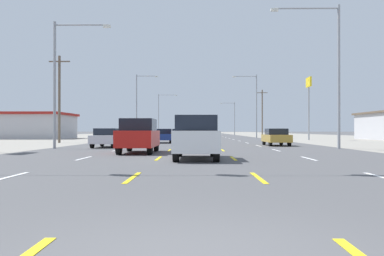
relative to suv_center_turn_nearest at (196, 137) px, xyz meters
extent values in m
plane|color=#4C4C4F|center=(-0.01, 51.82, -1.03)|extent=(572.00, 572.00, 0.00)
cube|color=gray|center=(-24.76, 51.82, -1.02)|extent=(28.00, 440.00, 0.01)
cube|color=gray|center=(24.74, 51.82, -1.02)|extent=(28.00, 440.00, 0.01)
cube|color=white|center=(-5.26, -7.18, -1.02)|extent=(0.14, 2.60, 0.01)
cube|color=white|center=(-5.26, 0.32, -1.02)|extent=(0.14, 2.60, 0.01)
cube|color=white|center=(-5.26, 7.82, -1.02)|extent=(0.14, 2.60, 0.01)
cube|color=white|center=(-5.26, 15.32, -1.02)|extent=(0.14, 2.60, 0.01)
cube|color=white|center=(-5.26, 22.82, -1.02)|extent=(0.14, 2.60, 0.01)
cube|color=white|center=(-5.26, 30.32, -1.02)|extent=(0.14, 2.60, 0.01)
cube|color=white|center=(-5.26, 37.82, -1.02)|extent=(0.14, 2.60, 0.01)
cube|color=white|center=(-5.26, 45.32, -1.02)|extent=(0.14, 2.60, 0.01)
cube|color=white|center=(-5.26, 52.82, -1.02)|extent=(0.14, 2.60, 0.01)
cube|color=white|center=(-5.26, 60.32, -1.02)|extent=(0.14, 2.60, 0.01)
cube|color=white|center=(-5.26, 67.82, -1.02)|extent=(0.14, 2.60, 0.01)
cube|color=white|center=(-5.26, 75.32, -1.02)|extent=(0.14, 2.60, 0.01)
cube|color=white|center=(-5.26, 82.82, -1.02)|extent=(0.14, 2.60, 0.01)
cube|color=white|center=(-5.26, 90.32, -1.02)|extent=(0.14, 2.60, 0.01)
cube|color=white|center=(-5.26, 97.82, -1.02)|extent=(0.14, 2.60, 0.01)
cube|color=white|center=(-5.26, 105.32, -1.02)|extent=(0.14, 2.60, 0.01)
cube|color=white|center=(-5.26, 112.82, -1.02)|extent=(0.14, 2.60, 0.01)
cube|color=white|center=(-5.26, 120.32, -1.02)|extent=(0.14, 2.60, 0.01)
cube|color=white|center=(-5.26, 127.82, -1.02)|extent=(0.14, 2.60, 0.01)
cube|color=white|center=(-5.26, 135.32, -1.02)|extent=(0.14, 2.60, 0.01)
cube|color=white|center=(-5.26, 142.82, -1.02)|extent=(0.14, 2.60, 0.01)
cube|color=white|center=(-5.26, 150.32, -1.02)|extent=(0.14, 2.60, 0.01)
cube|color=white|center=(-5.26, 157.82, -1.02)|extent=(0.14, 2.60, 0.01)
cube|color=white|center=(-5.26, 165.32, -1.02)|extent=(0.14, 2.60, 0.01)
cube|color=white|center=(-5.26, 172.82, -1.02)|extent=(0.14, 2.60, 0.01)
cube|color=white|center=(-5.26, 180.32, -1.02)|extent=(0.14, 2.60, 0.01)
cube|color=white|center=(-5.26, 187.82, -1.02)|extent=(0.14, 2.60, 0.01)
cube|color=white|center=(-5.26, 195.32, -1.02)|extent=(0.14, 2.60, 0.01)
cube|color=white|center=(-5.26, 202.82, -1.02)|extent=(0.14, 2.60, 0.01)
cube|color=yellow|center=(-1.76, -7.18, -1.02)|extent=(0.14, 2.60, 0.01)
cube|color=yellow|center=(-1.76, 0.32, -1.02)|extent=(0.14, 2.60, 0.01)
cube|color=yellow|center=(-1.76, 7.82, -1.02)|extent=(0.14, 2.60, 0.01)
cube|color=yellow|center=(-1.76, 15.32, -1.02)|extent=(0.14, 2.60, 0.01)
cube|color=yellow|center=(-1.76, 22.82, -1.02)|extent=(0.14, 2.60, 0.01)
cube|color=yellow|center=(-1.76, 30.32, -1.02)|extent=(0.14, 2.60, 0.01)
cube|color=yellow|center=(-1.76, 37.82, -1.02)|extent=(0.14, 2.60, 0.01)
cube|color=yellow|center=(-1.76, 45.32, -1.02)|extent=(0.14, 2.60, 0.01)
cube|color=yellow|center=(-1.76, 52.82, -1.02)|extent=(0.14, 2.60, 0.01)
cube|color=yellow|center=(-1.76, 60.32, -1.02)|extent=(0.14, 2.60, 0.01)
cube|color=yellow|center=(-1.76, 67.82, -1.02)|extent=(0.14, 2.60, 0.01)
cube|color=yellow|center=(-1.76, 75.32, -1.02)|extent=(0.14, 2.60, 0.01)
cube|color=yellow|center=(-1.76, 82.82, -1.02)|extent=(0.14, 2.60, 0.01)
cube|color=yellow|center=(-1.76, 90.32, -1.02)|extent=(0.14, 2.60, 0.01)
cube|color=yellow|center=(-1.76, 97.82, -1.02)|extent=(0.14, 2.60, 0.01)
cube|color=yellow|center=(-1.76, 105.32, -1.02)|extent=(0.14, 2.60, 0.01)
cube|color=yellow|center=(-1.76, 112.82, -1.02)|extent=(0.14, 2.60, 0.01)
cube|color=yellow|center=(-1.76, 120.32, -1.02)|extent=(0.14, 2.60, 0.01)
cube|color=yellow|center=(-1.76, 127.82, -1.02)|extent=(0.14, 2.60, 0.01)
cube|color=yellow|center=(-1.76, 135.32, -1.02)|extent=(0.14, 2.60, 0.01)
cube|color=yellow|center=(-1.76, 142.82, -1.02)|extent=(0.14, 2.60, 0.01)
cube|color=yellow|center=(-1.76, 150.32, -1.02)|extent=(0.14, 2.60, 0.01)
cube|color=yellow|center=(-1.76, 157.82, -1.02)|extent=(0.14, 2.60, 0.01)
cube|color=yellow|center=(-1.76, 165.32, -1.02)|extent=(0.14, 2.60, 0.01)
cube|color=yellow|center=(-1.76, 172.82, -1.02)|extent=(0.14, 2.60, 0.01)
cube|color=yellow|center=(-1.76, 180.32, -1.02)|extent=(0.14, 2.60, 0.01)
cube|color=yellow|center=(-1.76, 187.82, -1.02)|extent=(0.14, 2.60, 0.01)
cube|color=yellow|center=(-1.76, 195.32, -1.02)|extent=(0.14, 2.60, 0.01)
cube|color=yellow|center=(-1.76, 202.82, -1.02)|extent=(0.14, 2.60, 0.01)
cube|color=yellow|center=(1.74, -7.18, -1.02)|extent=(0.14, 2.60, 0.01)
cube|color=yellow|center=(1.74, 0.32, -1.02)|extent=(0.14, 2.60, 0.01)
cube|color=yellow|center=(1.74, 7.82, -1.02)|extent=(0.14, 2.60, 0.01)
cube|color=yellow|center=(1.74, 15.32, -1.02)|extent=(0.14, 2.60, 0.01)
cube|color=yellow|center=(1.74, 22.82, -1.02)|extent=(0.14, 2.60, 0.01)
cube|color=yellow|center=(1.74, 30.32, -1.02)|extent=(0.14, 2.60, 0.01)
cube|color=yellow|center=(1.74, 37.82, -1.02)|extent=(0.14, 2.60, 0.01)
cube|color=yellow|center=(1.74, 45.32, -1.02)|extent=(0.14, 2.60, 0.01)
cube|color=yellow|center=(1.74, 52.82, -1.02)|extent=(0.14, 2.60, 0.01)
cube|color=yellow|center=(1.74, 60.32, -1.02)|extent=(0.14, 2.60, 0.01)
cube|color=yellow|center=(1.74, 67.82, -1.02)|extent=(0.14, 2.60, 0.01)
cube|color=yellow|center=(1.74, 75.32, -1.02)|extent=(0.14, 2.60, 0.01)
cube|color=yellow|center=(1.74, 82.82, -1.02)|extent=(0.14, 2.60, 0.01)
cube|color=yellow|center=(1.74, 90.32, -1.02)|extent=(0.14, 2.60, 0.01)
cube|color=yellow|center=(1.74, 97.82, -1.02)|extent=(0.14, 2.60, 0.01)
cube|color=yellow|center=(1.74, 105.32, -1.02)|extent=(0.14, 2.60, 0.01)
cube|color=yellow|center=(1.74, 112.82, -1.02)|extent=(0.14, 2.60, 0.01)
cube|color=yellow|center=(1.74, 120.32, -1.02)|extent=(0.14, 2.60, 0.01)
cube|color=yellow|center=(1.74, 127.82, -1.02)|extent=(0.14, 2.60, 0.01)
cube|color=yellow|center=(1.74, 135.32, -1.02)|extent=(0.14, 2.60, 0.01)
cube|color=yellow|center=(1.74, 142.82, -1.02)|extent=(0.14, 2.60, 0.01)
cube|color=yellow|center=(1.74, 150.32, -1.02)|extent=(0.14, 2.60, 0.01)
cube|color=yellow|center=(1.74, 157.82, -1.02)|extent=(0.14, 2.60, 0.01)
cube|color=yellow|center=(1.74, 165.32, -1.02)|extent=(0.14, 2.60, 0.01)
cube|color=yellow|center=(1.74, 172.82, -1.02)|extent=(0.14, 2.60, 0.01)
cube|color=yellow|center=(1.74, 180.32, -1.02)|extent=(0.14, 2.60, 0.01)
cube|color=yellow|center=(1.74, 187.82, -1.02)|extent=(0.14, 2.60, 0.01)
cube|color=yellow|center=(1.74, 195.32, -1.02)|extent=(0.14, 2.60, 0.01)
cube|color=yellow|center=(1.74, 202.82, -1.02)|extent=(0.14, 2.60, 0.01)
cube|color=white|center=(5.24, 0.32, -1.02)|extent=(0.14, 2.60, 0.01)
cube|color=white|center=(5.24, 7.82, -1.02)|extent=(0.14, 2.60, 0.01)
cube|color=white|center=(5.24, 15.32, -1.02)|extent=(0.14, 2.60, 0.01)
cube|color=white|center=(5.24, 22.82, -1.02)|extent=(0.14, 2.60, 0.01)
cube|color=white|center=(5.24, 30.32, -1.02)|extent=(0.14, 2.60, 0.01)
cube|color=white|center=(5.24, 37.82, -1.02)|extent=(0.14, 2.60, 0.01)
cube|color=white|center=(5.24, 45.32, -1.02)|extent=(0.14, 2.60, 0.01)
cube|color=white|center=(5.24, 52.82, -1.02)|extent=(0.14, 2.60, 0.01)
cube|color=white|center=(5.24, 60.32, -1.02)|extent=(0.14, 2.60, 0.01)
cube|color=white|center=(5.24, 67.82, -1.02)|extent=(0.14, 2.60, 0.01)
cube|color=white|center=(5.24, 75.32, -1.02)|extent=(0.14, 2.60, 0.01)
cube|color=white|center=(5.24, 82.82, -1.02)|extent=(0.14, 2.60, 0.01)
cube|color=white|center=(5.24, 90.32, -1.02)|extent=(0.14, 2.60, 0.01)
cube|color=white|center=(5.24, 97.82, -1.02)|extent=(0.14, 2.60, 0.01)
cube|color=white|center=(5.24, 105.32, -1.02)|extent=(0.14, 2.60, 0.01)
cube|color=white|center=(5.24, 112.82, -1.02)|extent=(0.14, 2.60, 0.01)
cube|color=white|center=(5.24, 120.32, -1.02)|extent=(0.14, 2.60, 0.01)
cube|color=white|center=(5.24, 127.82, -1.02)|extent=(0.14, 2.60, 0.01)
cube|color=white|center=(5.24, 135.32, -1.02)|extent=(0.14, 2.60, 0.01)
cube|color=white|center=(5.24, 142.82, -1.02)|extent=(0.14, 2.60, 0.01)
cube|color=white|center=(5.24, 150.32, -1.02)|extent=(0.14, 2.60, 0.01)
cube|color=white|center=(5.24, 157.82, -1.02)|extent=(0.14, 2.60, 0.01)
cube|color=white|center=(5.24, 165.32, -1.02)|extent=(0.14, 2.60, 0.01)
cube|color=white|center=(5.24, 172.82, -1.02)|extent=(0.14, 2.60, 0.01)
cube|color=white|center=(5.24, 180.32, -1.02)|extent=(0.14, 2.60, 0.01)
cube|color=white|center=(5.24, 187.82, -1.02)|extent=(0.14, 2.60, 0.01)
cube|color=white|center=(5.24, 195.32, -1.02)|extent=(0.14, 2.60, 0.01)
cube|color=white|center=(5.24, 202.82, -1.02)|extent=(0.14, 2.60, 0.01)
cube|color=white|center=(0.00, 0.01, -0.19)|extent=(1.98, 4.90, 0.92)
cube|color=black|center=(0.00, -0.04, 0.61)|extent=(1.82, 2.70, 0.68)
cylinder|color=black|center=(-0.84, 1.71, -0.65)|extent=(0.26, 0.76, 0.76)
cylinder|color=black|center=(0.84, 1.71, -0.65)|extent=(0.26, 0.76, 0.76)
cylinder|color=black|center=(-0.84, -1.69, -0.65)|extent=(0.26, 0.76, 0.76)
cylinder|color=black|center=(0.84, -1.69, -0.65)|extent=(0.26, 0.76, 0.76)
cube|color=red|center=(-3.34, 4.85, -0.19)|extent=(1.98, 4.90, 0.92)
cube|color=black|center=(-3.34, 4.80, 0.61)|extent=(1.82, 2.70, 0.68)
cylinder|color=black|center=(-4.18, 6.55, -0.65)|extent=(0.26, 0.76, 0.76)
cylinder|color=black|center=(-2.50, 6.55, -0.65)|extent=(0.26, 0.76, 0.76)
cylinder|color=black|center=(-4.18, 3.15, -0.65)|extent=(0.26, 0.76, 0.76)
cylinder|color=black|center=(-2.50, 3.15, -0.65)|extent=(0.26, 0.76, 0.76)
cube|color=silver|center=(-6.90, 12.45, -0.40)|extent=(1.80, 4.50, 0.62)
cube|color=black|center=(-6.90, 12.35, 0.17)|extent=(1.62, 2.10, 0.52)
cylinder|color=black|center=(-7.67, 14.00, -0.71)|extent=(0.22, 0.64, 0.64)
cylinder|color=black|center=(-6.13, 14.00, -0.71)|extent=(0.22, 0.64, 0.64)
cylinder|color=black|center=(-7.67, 10.90, -0.71)|extent=(0.22, 0.64, 0.64)
cylinder|color=black|center=(-6.13, 10.90, -0.71)|extent=(0.22, 0.64, 0.64)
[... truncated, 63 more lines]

